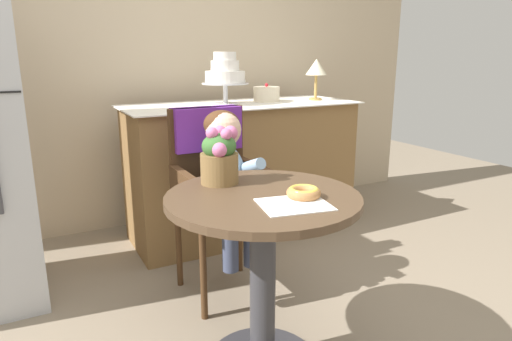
% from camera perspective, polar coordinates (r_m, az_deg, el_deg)
% --- Properties ---
extents(back_wall, '(4.80, 0.10, 2.70)m').
position_cam_1_polar(back_wall, '(3.30, -15.32, 16.45)').
color(back_wall, '#C1AD8E').
rests_on(back_wall, ground).
extents(cafe_table, '(0.72, 0.72, 0.72)m').
position_cam_1_polar(cafe_table, '(1.71, 0.87, -9.84)').
color(cafe_table, '#4C3826').
rests_on(cafe_table, ground).
extents(wicker_chair, '(0.42, 0.45, 0.95)m').
position_cam_1_polar(wicker_chair, '(2.29, -5.36, 0.00)').
color(wicker_chair, '#472D19').
rests_on(wicker_chair, ground).
extents(seated_child, '(0.27, 0.32, 0.73)m').
position_cam_1_polar(seated_child, '(2.15, -3.78, 0.06)').
color(seated_child, '#8CADCC').
rests_on(seated_child, ground).
extents(paper_napkin, '(0.26, 0.23, 0.00)m').
position_cam_1_polar(paper_napkin, '(1.53, 4.89, -4.35)').
color(paper_napkin, white).
rests_on(paper_napkin, cafe_table).
extents(donut_front, '(0.12, 0.12, 0.04)m').
position_cam_1_polar(donut_front, '(1.60, 6.10, -2.76)').
color(donut_front, '#AD7542').
rests_on(donut_front, cafe_table).
extents(flower_vase, '(0.16, 0.15, 0.23)m').
position_cam_1_polar(flower_vase, '(1.76, -4.67, 1.84)').
color(flower_vase, brown).
rests_on(flower_vase, cafe_table).
extents(display_counter, '(1.56, 0.62, 0.90)m').
position_cam_1_polar(display_counter, '(3.06, -1.76, 0.20)').
color(display_counter, olive).
rests_on(display_counter, ground).
extents(tiered_cake_stand, '(0.30, 0.30, 0.33)m').
position_cam_1_polar(tiered_cake_stand, '(2.92, -3.96, 12.23)').
color(tiered_cake_stand, silver).
rests_on(tiered_cake_stand, display_counter).
extents(round_layer_cake, '(0.18, 0.18, 0.12)m').
position_cam_1_polar(round_layer_cake, '(3.11, 1.35, 9.72)').
color(round_layer_cake, beige).
rests_on(round_layer_cake, display_counter).
extents(table_lamp, '(0.15, 0.15, 0.28)m').
position_cam_1_polar(table_lamp, '(3.23, 7.70, 12.72)').
color(table_lamp, '#B28C47').
rests_on(table_lamp, display_counter).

